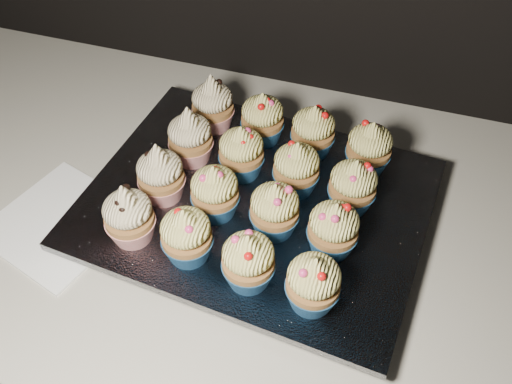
% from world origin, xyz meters
% --- Properties ---
extents(cabinet, '(2.40, 0.60, 0.86)m').
position_xyz_m(cabinet, '(0.00, 1.70, 0.43)').
color(cabinet, black).
rests_on(cabinet, ground).
extents(worktop, '(2.44, 0.64, 0.04)m').
position_xyz_m(worktop, '(0.00, 1.70, 0.88)').
color(worktop, silver).
rests_on(worktop, cabinet).
extents(napkin, '(0.21, 0.21, 0.00)m').
position_xyz_m(napkin, '(-0.02, 1.60, 0.90)').
color(napkin, white).
rests_on(napkin, worktop).
extents(baking_tray, '(0.44, 0.35, 0.02)m').
position_xyz_m(baking_tray, '(0.23, 1.69, 0.91)').
color(baking_tray, black).
rests_on(baking_tray, worktop).
extents(foil_lining, '(0.48, 0.39, 0.01)m').
position_xyz_m(foil_lining, '(0.23, 1.69, 0.93)').
color(foil_lining, silver).
rests_on(foil_lining, baking_tray).
extents(cupcake_0, '(0.06, 0.06, 0.10)m').
position_xyz_m(cupcake_0, '(0.10, 1.59, 0.97)').
color(cupcake_0, '#A91719').
rests_on(cupcake_0, foil_lining).
extents(cupcake_1, '(0.06, 0.06, 0.08)m').
position_xyz_m(cupcake_1, '(0.18, 1.58, 0.97)').
color(cupcake_1, '#1C5085').
rests_on(cupcake_1, foil_lining).
extents(cupcake_2, '(0.06, 0.06, 0.08)m').
position_xyz_m(cupcake_2, '(0.26, 1.57, 0.97)').
color(cupcake_2, '#1C5085').
rests_on(cupcake_2, foil_lining).
extents(cupcake_3, '(0.06, 0.06, 0.08)m').
position_xyz_m(cupcake_3, '(0.34, 1.56, 0.97)').
color(cupcake_3, '#1C5085').
rests_on(cupcake_3, foil_lining).
extents(cupcake_4, '(0.06, 0.06, 0.10)m').
position_xyz_m(cupcake_4, '(0.11, 1.67, 0.97)').
color(cupcake_4, '#A91719').
rests_on(cupcake_4, foil_lining).
extents(cupcake_5, '(0.06, 0.06, 0.08)m').
position_xyz_m(cupcake_5, '(0.19, 1.66, 0.97)').
color(cupcake_5, '#1C5085').
rests_on(cupcake_5, foil_lining).
extents(cupcake_6, '(0.06, 0.06, 0.08)m').
position_xyz_m(cupcake_6, '(0.27, 1.65, 0.97)').
color(cupcake_6, '#1C5085').
rests_on(cupcake_6, foil_lining).
extents(cupcake_7, '(0.06, 0.06, 0.08)m').
position_xyz_m(cupcake_7, '(0.34, 1.65, 0.97)').
color(cupcake_7, '#1C5085').
rests_on(cupcake_7, foil_lining).
extents(cupcake_8, '(0.06, 0.06, 0.10)m').
position_xyz_m(cupcake_8, '(0.12, 1.74, 0.97)').
color(cupcake_8, '#A91719').
rests_on(cupcake_8, foil_lining).
extents(cupcake_9, '(0.06, 0.06, 0.08)m').
position_xyz_m(cupcake_9, '(0.20, 1.74, 0.97)').
color(cupcake_9, '#1C5085').
rests_on(cupcake_9, foil_lining).
extents(cupcake_10, '(0.06, 0.06, 0.08)m').
position_xyz_m(cupcake_10, '(0.28, 1.73, 0.97)').
color(cupcake_10, '#1C5085').
rests_on(cupcake_10, foil_lining).
extents(cupcake_11, '(0.06, 0.06, 0.08)m').
position_xyz_m(cupcake_11, '(0.35, 1.72, 0.97)').
color(cupcake_11, '#1C5085').
rests_on(cupcake_11, foil_lining).
extents(cupcake_12, '(0.06, 0.06, 0.10)m').
position_xyz_m(cupcake_12, '(0.13, 1.82, 0.97)').
color(cupcake_12, '#A91719').
rests_on(cupcake_12, foil_lining).
extents(cupcake_13, '(0.06, 0.06, 0.08)m').
position_xyz_m(cupcake_13, '(0.20, 1.81, 0.97)').
color(cupcake_13, '#1C5085').
rests_on(cupcake_13, foil_lining).
extents(cupcake_14, '(0.06, 0.06, 0.08)m').
position_xyz_m(cupcake_14, '(0.28, 1.81, 0.97)').
color(cupcake_14, '#1C5085').
rests_on(cupcake_14, foil_lining).
extents(cupcake_15, '(0.06, 0.06, 0.08)m').
position_xyz_m(cupcake_15, '(0.36, 1.80, 0.97)').
color(cupcake_15, '#1C5085').
rests_on(cupcake_15, foil_lining).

